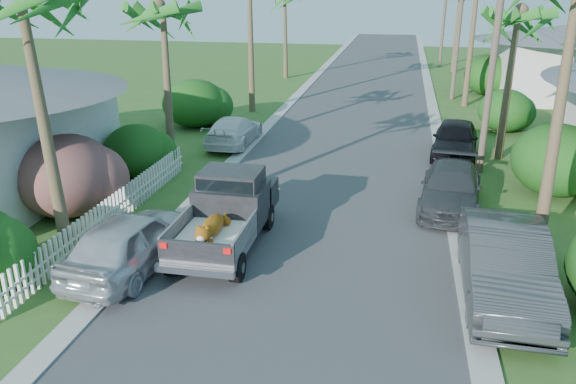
% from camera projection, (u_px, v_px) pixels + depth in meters
% --- Properties ---
extents(ground, '(120.00, 120.00, 0.00)m').
position_uv_depth(ground, '(263.00, 357.00, 11.19)').
color(ground, '#305A22').
rests_on(ground, ground).
extents(road, '(8.00, 100.00, 0.02)m').
position_uv_depth(road, '(360.00, 105.00, 34.14)').
color(road, '#38383A').
rests_on(road, ground).
extents(curb_left, '(0.60, 100.00, 0.06)m').
position_uv_depth(curb_left, '(291.00, 102.00, 34.93)').
color(curb_left, '#A5A39E').
rests_on(curb_left, ground).
extents(curb_right, '(0.60, 100.00, 0.06)m').
position_uv_depth(curb_right, '(433.00, 107.00, 33.35)').
color(curb_right, '#A5A39E').
rests_on(curb_right, ground).
extents(pickup_truck, '(1.98, 5.12, 2.06)m').
position_uv_depth(pickup_truck, '(229.00, 208.00, 15.89)').
color(pickup_truck, black).
rests_on(pickup_truck, ground).
extents(parked_car_rn, '(1.93, 5.22, 1.71)m').
position_uv_depth(parked_car_rn, '(505.00, 264.00, 13.07)').
color(parked_car_rn, '#313436').
rests_on(parked_car_rn, ground).
extents(parked_car_rm, '(2.40, 4.84, 1.35)m').
position_uv_depth(parked_car_rm, '(451.00, 188.00, 18.40)').
color(parked_car_rm, '#323538').
rests_on(parked_car_rm, ground).
extents(parked_car_rf, '(2.33, 4.65, 1.52)m').
position_uv_depth(parked_car_rf, '(455.00, 139.00, 23.82)').
color(parked_car_rf, black).
rests_on(parked_car_rf, ground).
extents(parked_car_ln, '(2.27, 4.69, 1.54)m').
position_uv_depth(parked_car_ln, '(131.00, 242.00, 14.40)').
color(parked_car_ln, silver).
rests_on(parked_car_ln, ground).
extents(parked_car_lf, '(1.86, 4.48, 1.30)m').
position_uv_depth(parked_car_lf, '(234.00, 131.00, 25.60)').
color(parked_car_lf, white).
rests_on(parked_car_lf, ground).
extents(palm_l_b, '(4.40, 4.40, 7.40)m').
position_uv_depth(palm_l_b, '(161.00, 7.00, 21.30)').
color(palm_l_b, brown).
rests_on(palm_l_b, ground).
extents(palm_r_b, '(4.40, 4.40, 7.20)m').
position_uv_depth(palm_r_b, '(518.00, 12.00, 21.66)').
color(palm_r_b, brown).
rests_on(palm_r_b, ground).
extents(shrub_l_b, '(3.00, 3.30, 2.60)m').
position_uv_depth(shrub_l_b, '(67.00, 176.00, 17.68)').
color(shrub_l_b, '#B21959').
rests_on(shrub_l_b, ground).
extents(shrub_l_c, '(2.40, 2.64, 2.00)m').
position_uv_depth(shrub_l_c, '(136.00, 151.00, 21.38)').
color(shrub_l_c, '#1A3F12').
rests_on(shrub_l_c, ground).
extents(shrub_l_d, '(3.20, 3.52, 2.40)m').
position_uv_depth(shrub_l_d, '(194.00, 103.00, 28.77)').
color(shrub_l_d, '#1A3F12').
rests_on(shrub_l_d, ground).
extents(shrub_r_b, '(3.00, 3.30, 2.50)m').
position_uv_depth(shrub_r_b, '(556.00, 160.00, 19.42)').
color(shrub_r_b, '#1A3F12').
rests_on(shrub_r_b, ground).
extents(shrub_r_c, '(2.60, 2.86, 2.10)m').
position_uv_depth(shrub_r_c, '(505.00, 110.00, 27.81)').
color(shrub_r_c, '#1A3F12').
rests_on(shrub_r_c, ground).
extents(shrub_r_d, '(3.20, 3.52, 2.60)m').
position_uv_depth(shrub_r_d, '(489.00, 75.00, 36.81)').
color(shrub_r_d, '#1A3F12').
rests_on(shrub_r_d, ground).
extents(picket_fence, '(0.10, 11.00, 1.00)m').
position_uv_depth(picket_fence, '(115.00, 209.00, 17.17)').
color(picket_fence, white).
rests_on(picket_fence, ground).
extents(house_right_far, '(9.00, 8.00, 4.60)m').
position_uv_depth(house_right_far, '(573.00, 64.00, 35.61)').
color(house_right_far, silver).
rests_on(house_right_far, ground).
extents(utility_pole_b, '(1.60, 0.26, 9.00)m').
position_uv_depth(utility_pole_b, '(494.00, 53.00, 20.49)').
color(utility_pole_b, brown).
rests_on(utility_pole_b, ground).
extents(utility_pole_c, '(1.60, 0.26, 9.00)m').
position_uv_depth(utility_pole_c, '(459.00, 24.00, 34.26)').
color(utility_pole_c, brown).
rests_on(utility_pole_c, ground).
extents(utility_pole_d, '(1.60, 0.26, 9.00)m').
position_uv_depth(utility_pole_d, '(444.00, 12.00, 48.03)').
color(utility_pole_d, brown).
rests_on(utility_pole_d, ground).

